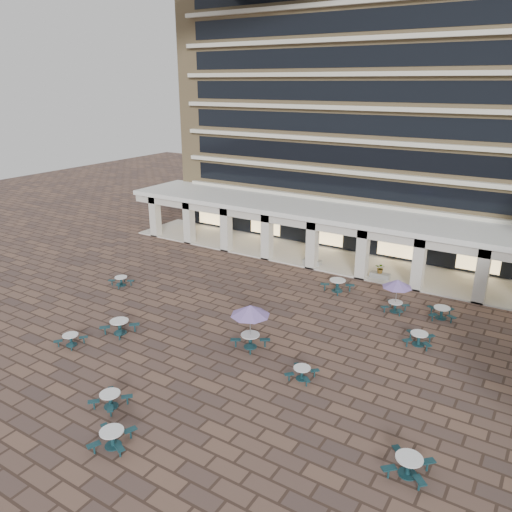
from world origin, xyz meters
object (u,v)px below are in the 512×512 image
Objects in this scene: picnic_table_1 at (112,437)px; planter_left at (312,261)px; picnic_table_2 at (110,399)px; planter_right at (380,273)px; picnic_table_0 at (71,339)px.

picnic_table_1 is 24.03m from planter_left.
picnic_table_2 is at bearing 115.93° from picnic_table_1.
planter_right is at bearing 0.00° from planter_left.
planter_left is at bearing 66.13° from picnic_table_0.
planter_left is (5.96, 19.25, 0.03)m from picnic_table_0.
picnic_table_1 is 1.38× the size of planter_right.
picnic_table_2 is at bearing -89.07° from planter_left.
planter_left is at bearing 89.04° from picnic_table_2.
picnic_table_2 is 1.10× the size of planter_right.
planter_right reaches higher than picnic_table_1.
planter_left is at bearing 180.00° from planter_right.
planter_left is at bearing 72.77° from picnic_table_1.
planter_right reaches higher than picnic_table_2.
planter_left reaches higher than picnic_table_1.
planter_right is (5.36, 22.08, 0.12)m from picnic_table_2.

